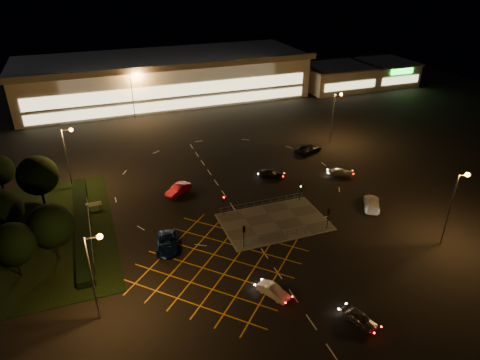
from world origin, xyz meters
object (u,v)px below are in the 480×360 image
object	(u,v)px
car_far_dkgrey	(271,174)
signal_se	(328,214)
car_approach_white	(372,203)
signal_sw	(244,232)
signal_nw	(224,202)
car_right_silver	(340,172)
car_queue_white	(273,291)
signal_ne	(300,187)
car_left_blue	(167,243)
car_circ_red	(178,189)
car_near_silver	(360,318)
car_east_grey	(308,149)

from	to	relation	value
car_far_dkgrey	signal_se	bearing A→B (deg)	-143.33
signal_se	car_approach_white	bearing A→B (deg)	-163.81
signal_sw	car_approach_white	distance (m)	21.24
signal_sw	signal_nw	bearing A→B (deg)	-90.00
car_right_silver	signal_sw	bearing A→B (deg)	147.44
signal_sw	car_approach_white	size ratio (longest dim) A/B	0.59
signal_sw	car_queue_white	world-z (taller)	signal_sw
signal_ne	car_right_silver	xyz separation A→B (m)	(10.36, 5.29, -1.72)
signal_nw	car_queue_white	world-z (taller)	signal_nw
car_left_blue	car_circ_red	world-z (taller)	car_left_blue
car_queue_white	signal_se	bearing A→B (deg)	9.38
signal_sw	car_circ_red	size ratio (longest dim) A/B	0.68
signal_sw	car_left_blue	world-z (taller)	signal_sw
car_left_blue	car_queue_white	bearing A→B (deg)	-40.60
car_near_silver	signal_sw	bearing A→B (deg)	91.97
car_circ_red	car_approach_white	distance (m)	29.16
signal_se	signal_ne	distance (m)	7.99
signal_ne	car_right_silver	world-z (taller)	signal_ne
car_far_dkgrey	car_right_silver	size ratio (longest dim) A/B	1.12
car_left_blue	signal_sw	bearing A→B (deg)	-6.44
car_queue_white	car_far_dkgrey	world-z (taller)	car_queue_white
signal_sw	signal_nw	size ratio (longest dim) A/B	1.00
car_approach_white	signal_se	bearing A→B (deg)	49.37
signal_nw	car_queue_white	size ratio (longest dim) A/B	0.84
car_near_silver	car_east_grey	xyz separation A→B (m)	(15.35, 39.13, 0.13)
signal_ne	signal_nw	bearing A→B (deg)	180.00
signal_se	car_circ_red	size ratio (longest dim) A/B	0.68
car_queue_white	car_east_grey	xyz separation A→B (m)	(21.86, 32.55, 0.15)
signal_sw	car_east_grey	xyz separation A→B (m)	(21.80, 23.41, -1.59)
car_far_dkgrey	car_left_blue	bearing A→B (deg)	157.30
signal_ne	car_east_grey	xyz separation A→B (m)	(9.80, 15.42, -1.59)
signal_ne	car_left_blue	size ratio (longest dim) A/B	0.58
signal_ne	car_approach_white	world-z (taller)	signal_ne
car_queue_white	car_left_blue	distance (m)	15.37
car_near_silver	car_circ_red	world-z (taller)	car_circ_red
car_queue_white	car_circ_red	xyz separation A→B (m)	(-4.56, 25.65, 0.14)
signal_ne	car_left_blue	xyz separation A→B (m)	(-21.12, -4.72, -1.61)
car_queue_white	car_left_blue	xyz separation A→B (m)	(-9.06, 12.42, 0.14)
car_right_silver	car_east_grey	distance (m)	10.15
signal_se	car_right_silver	size ratio (longest dim) A/B	0.83
signal_nw	car_far_dkgrey	size ratio (longest dim) A/B	0.74
car_queue_white	car_approach_white	size ratio (longest dim) A/B	0.70
signal_ne	car_far_dkgrey	xyz separation A→B (m)	(-0.81, 8.68, -1.75)
signal_ne	car_queue_white	world-z (taller)	signal_ne
car_far_dkgrey	car_approach_white	bearing A→B (deg)	-111.12
signal_ne	car_near_silver	size ratio (longest dim) A/B	0.83
signal_nw	car_queue_white	distance (m)	17.22
car_right_silver	car_circ_red	xyz separation A→B (m)	(-26.98, 3.23, 0.11)
car_right_silver	car_far_dkgrey	bearing A→B (deg)	99.84
car_left_blue	car_approach_white	xyz separation A→B (m)	(30.14, -0.65, 0.01)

